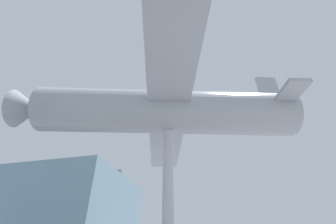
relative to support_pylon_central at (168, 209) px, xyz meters
name	(u,v)px	position (x,y,z in m)	size (l,w,h in m)	color
support_pylon_central	(168,209)	(0.00, 0.00, 0.00)	(0.46, 0.46, 6.91)	#B7B7BC
suspended_airplane	(162,112)	(-0.09, 0.31, 4.56)	(15.50, 14.14, 3.54)	#93999E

